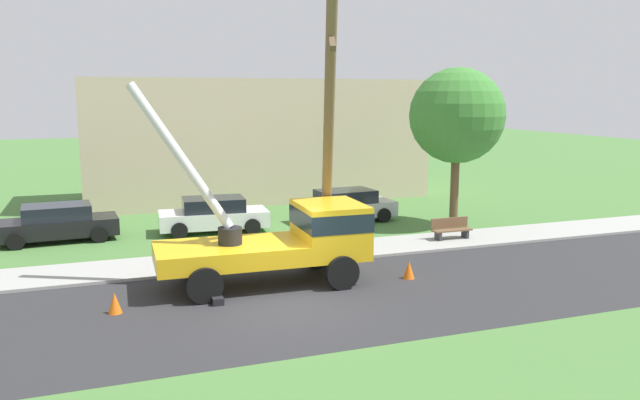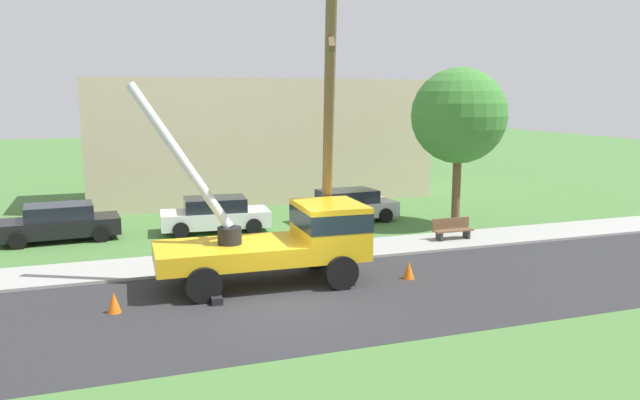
{
  "view_description": "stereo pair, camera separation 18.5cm",
  "coord_description": "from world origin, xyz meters",
  "px_view_note": "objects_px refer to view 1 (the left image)",
  "views": [
    {
      "loc": [
        -4.76,
        -15.62,
        5.61
      ],
      "look_at": [
        1.85,
        2.6,
        2.33
      ],
      "focal_mm": 35.07,
      "sensor_mm": 36.0,
      "label": 1
    },
    {
      "loc": [
        -4.59,
        -15.69,
        5.61
      ],
      "look_at": [
        1.85,
        2.6,
        2.33
      ],
      "focal_mm": 35.07,
      "sensor_mm": 36.0,
      "label": 2
    }
  ],
  "objects_px": {
    "traffic_cone_behind": "(115,303)",
    "roadside_tree_far": "(457,116)",
    "traffic_cone_ahead": "(409,270)",
    "utility_truck": "(289,236)",
    "park_bench": "(451,229)",
    "leaning_utility_pole": "(328,140)",
    "parked_sedan_silver": "(345,206)",
    "parked_sedan_white": "(214,215)",
    "parked_sedan_black": "(58,223)"
  },
  "relations": [
    {
      "from": "parked_sedan_silver",
      "to": "parked_sedan_black",
      "type": "bearing_deg",
      "value": 178.78
    },
    {
      "from": "leaning_utility_pole",
      "to": "traffic_cone_behind",
      "type": "distance_m",
      "value": 7.84
    },
    {
      "from": "traffic_cone_ahead",
      "to": "park_bench",
      "type": "bearing_deg",
      "value": 45.06
    },
    {
      "from": "utility_truck",
      "to": "leaning_utility_pole",
      "type": "xyz_separation_m",
      "value": [
        1.46,
        0.55,
        2.83
      ]
    },
    {
      "from": "utility_truck",
      "to": "traffic_cone_behind",
      "type": "xyz_separation_m",
      "value": [
        -5.09,
        -1.15,
        -1.13
      ]
    },
    {
      "from": "parked_sedan_black",
      "to": "roadside_tree_far",
      "type": "xyz_separation_m",
      "value": [
        15.99,
        -2.64,
        4.0
      ]
    },
    {
      "from": "parked_sedan_white",
      "to": "roadside_tree_far",
      "type": "height_order",
      "value": "roadside_tree_far"
    },
    {
      "from": "parked_sedan_white",
      "to": "utility_truck",
      "type": "bearing_deg",
      "value": -83.57
    },
    {
      "from": "parked_sedan_black",
      "to": "park_bench",
      "type": "height_order",
      "value": "parked_sedan_black"
    },
    {
      "from": "traffic_cone_ahead",
      "to": "roadside_tree_far",
      "type": "distance_m",
      "value": 9.62
    },
    {
      "from": "utility_truck",
      "to": "park_bench",
      "type": "bearing_deg",
      "value": 21.47
    },
    {
      "from": "traffic_cone_behind",
      "to": "roadside_tree_far",
      "type": "distance_m",
      "value": 16.31
    },
    {
      "from": "parked_sedan_black",
      "to": "traffic_cone_behind",
      "type": "bearing_deg",
      "value": -79.21
    },
    {
      "from": "roadside_tree_far",
      "to": "parked_sedan_black",
      "type": "bearing_deg",
      "value": 170.62
    },
    {
      "from": "traffic_cone_ahead",
      "to": "traffic_cone_behind",
      "type": "distance_m",
      "value": 8.64
    },
    {
      "from": "park_bench",
      "to": "traffic_cone_behind",
      "type": "bearing_deg",
      "value": -161.97
    },
    {
      "from": "leaning_utility_pole",
      "to": "traffic_cone_behind",
      "type": "relative_size",
      "value": 14.84
    },
    {
      "from": "leaning_utility_pole",
      "to": "parked_sedan_white",
      "type": "bearing_deg",
      "value": 107.98
    },
    {
      "from": "traffic_cone_ahead",
      "to": "parked_sedan_black",
      "type": "bearing_deg",
      "value": 138.85
    },
    {
      "from": "parked_sedan_white",
      "to": "park_bench",
      "type": "distance_m",
      "value": 9.61
    },
    {
      "from": "traffic_cone_ahead",
      "to": "parked_sedan_black",
      "type": "xyz_separation_m",
      "value": [
        -10.41,
        9.09,
        0.43
      ]
    },
    {
      "from": "utility_truck",
      "to": "leaning_utility_pole",
      "type": "height_order",
      "value": "leaning_utility_pole"
    },
    {
      "from": "parked_sedan_silver",
      "to": "traffic_cone_behind",
      "type": "bearing_deg",
      "value": -138.34
    },
    {
      "from": "parked_sedan_silver",
      "to": "park_bench",
      "type": "relative_size",
      "value": 2.82
    },
    {
      "from": "parked_sedan_white",
      "to": "parked_sedan_silver",
      "type": "xyz_separation_m",
      "value": [
        5.92,
        0.13,
        0.0
      ]
    },
    {
      "from": "traffic_cone_behind",
      "to": "park_bench",
      "type": "distance_m",
      "value": 13.18
    },
    {
      "from": "parked_sedan_silver",
      "to": "park_bench",
      "type": "distance_m",
      "value": 5.5
    },
    {
      "from": "traffic_cone_behind",
      "to": "park_bench",
      "type": "bearing_deg",
      "value": 18.03
    },
    {
      "from": "park_bench",
      "to": "roadside_tree_far",
      "type": "relative_size",
      "value": 0.24
    },
    {
      "from": "utility_truck",
      "to": "leaning_utility_pole",
      "type": "relative_size",
      "value": 0.81
    },
    {
      "from": "traffic_cone_behind",
      "to": "parked_sedan_black",
      "type": "height_order",
      "value": "parked_sedan_black"
    },
    {
      "from": "traffic_cone_ahead",
      "to": "park_bench",
      "type": "relative_size",
      "value": 0.35
    },
    {
      "from": "park_bench",
      "to": "leaning_utility_pole",
      "type": "bearing_deg",
      "value": -158.3
    },
    {
      "from": "leaning_utility_pole",
      "to": "parked_sedan_silver",
      "type": "xyz_separation_m",
      "value": [
        3.59,
        7.32,
        -3.53
      ]
    },
    {
      "from": "traffic_cone_behind",
      "to": "roadside_tree_far",
      "type": "height_order",
      "value": "roadside_tree_far"
    },
    {
      "from": "traffic_cone_behind",
      "to": "utility_truck",
      "type": "bearing_deg",
      "value": 12.74
    },
    {
      "from": "parked_sedan_black",
      "to": "roadside_tree_far",
      "type": "distance_m",
      "value": 16.7
    },
    {
      "from": "utility_truck",
      "to": "parked_sedan_black",
      "type": "distance_m",
      "value": 10.65
    },
    {
      "from": "leaning_utility_pole",
      "to": "parked_sedan_white",
      "type": "height_order",
      "value": "leaning_utility_pole"
    },
    {
      "from": "parked_sedan_white",
      "to": "parked_sedan_silver",
      "type": "bearing_deg",
      "value": 1.24
    },
    {
      "from": "roadside_tree_far",
      "to": "parked_sedan_silver",
      "type": "bearing_deg",
      "value": 149.71
    },
    {
      "from": "traffic_cone_behind",
      "to": "roadside_tree_far",
      "type": "bearing_deg",
      "value": 24.99
    },
    {
      "from": "parked_sedan_black",
      "to": "parked_sedan_white",
      "type": "height_order",
      "value": "same"
    },
    {
      "from": "leaning_utility_pole",
      "to": "parked_sedan_silver",
      "type": "relative_size",
      "value": 1.84
    },
    {
      "from": "parked_sedan_black",
      "to": "parked_sedan_silver",
      "type": "relative_size",
      "value": 1.0
    },
    {
      "from": "leaning_utility_pole",
      "to": "roadside_tree_far",
      "type": "xyz_separation_m",
      "value": [
        7.68,
        4.93,
        0.47
      ]
    },
    {
      "from": "parked_sedan_silver",
      "to": "parked_sedan_white",
      "type": "bearing_deg",
      "value": -178.76
    },
    {
      "from": "parked_sedan_white",
      "to": "roadside_tree_far",
      "type": "distance_m",
      "value": 11.02
    },
    {
      "from": "leaning_utility_pole",
      "to": "roadside_tree_far",
      "type": "height_order",
      "value": "leaning_utility_pole"
    },
    {
      "from": "leaning_utility_pole",
      "to": "park_bench",
      "type": "height_order",
      "value": "leaning_utility_pole"
    }
  ]
}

